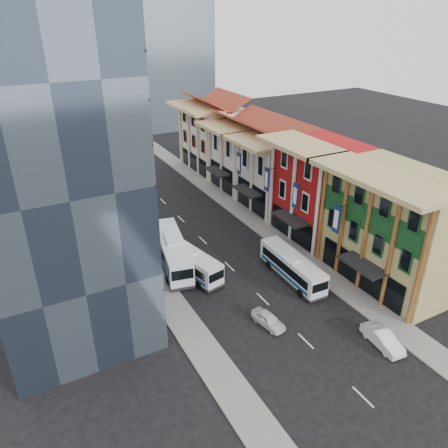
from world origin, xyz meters
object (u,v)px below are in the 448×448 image
bus_left_near (189,260)px  sedan_left (268,320)px  office_tower (42,150)px  shophouse_tan (396,228)px  bus_left_far (172,251)px  bus_right (292,266)px  sedan_right (383,339)px

bus_left_near → sedan_left: (2.77, -11.69, -0.92)m
office_tower → bus_left_near: (12.47, -2.93, -13.46)m
shophouse_tan → bus_left_far: bearing=145.6°
shophouse_tan → office_tower: size_ratio=0.47×
office_tower → bus_right: bearing=-23.2°
office_tower → bus_left_far: office_tower is taller
shophouse_tan → office_tower: bearing=155.7°
bus_left_near → bus_right: bus_right is taller
bus_left_near → sedan_right: bus_left_near is taller
bus_left_near → office_tower: bearing=154.5°
bus_left_near → sedan_right: 21.15m
shophouse_tan → sedan_right: (-8.50, -7.53, -5.29)m
shophouse_tan → sedan_left: size_ratio=3.83×
sedan_right → sedan_left: bearing=141.2°
bus_left_far → sedan_right: bearing=-50.8°
shophouse_tan → sedan_left: bearing=-177.8°
bus_left_near → sedan_left: 12.05m
shophouse_tan → sedan_right: 12.53m
office_tower → sedan_right: bearing=-43.7°
bus_left_near → shophouse_tan: bearing=-43.1°
shophouse_tan → bus_left_far: 24.01m
bus_left_near → bus_right: 11.24m
office_tower → sedan_left: 25.55m
sedan_left → sedan_right: bearing=-53.2°
bus_left_far → sedan_right: 23.63m
bus_left_near → sedan_right: size_ratio=2.23×
office_tower → sedan_left: bearing=-43.8°
bus_right → sedan_left: bearing=-139.4°
office_tower → sedan_left: (15.25, -14.61, -14.38)m
bus_left_near → bus_left_far: bus_left_far is taller
bus_right → office_tower: bearing=158.1°
shophouse_tan → bus_left_near: (-18.53, 11.07, -4.46)m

